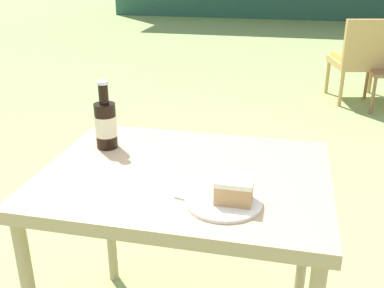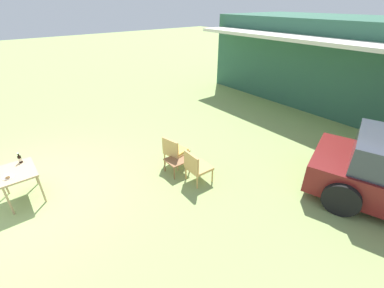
{
  "view_description": "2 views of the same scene",
  "coord_description": "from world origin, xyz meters",
  "px_view_note": "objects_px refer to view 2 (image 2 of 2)",
  "views": [
    {
      "loc": [
        0.29,
        -1.2,
        1.32
      ],
      "look_at": [
        0.0,
        0.1,
        0.76
      ],
      "focal_mm": 42.0,
      "sensor_mm": 36.0,
      "label": 1
    },
    {
      "loc": [
        5.61,
        0.16,
        3.76
      ],
      "look_at": [
        1.61,
        3.31,
        0.9
      ],
      "focal_mm": 24.0,
      "sensor_mm": 36.0,
      "label": 2
    }
  ],
  "objects_px": {
    "wicker_chair_plain": "(196,166)",
    "garden_side_table": "(177,161)",
    "patio_table": "(18,174)",
    "wicker_chair_cushioned": "(175,150)",
    "cake_on_plate": "(8,177)",
    "cola_bottle_near": "(20,159)"
  },
  "relations": [
    {
      "from": "wicker_chair_plain",
      "to": "garden_side_table",
      "type": "height_order",
      "value": "wicker_chair_plain"
    },
    {
      "from": "patio_table",
      "to": "wicker_chair_plain",
      "type": "bearing_deg",
      "value": 60.56
    },
    {
      "from": "cake_on_plate",
      "to": "cola_bottle_near",
      "type": "relative_size",
      "value": 0.89
    },
    {
      "from": "cake_on_plate",
      "to": "garden_side_table",
      "type": "bearing_deg",
      "value": 71.86
    },
    {
      "from": "garden_side_table",
      "to": "cola_bottle_near",
      "type": "xyz_separation_m",
      "value": [
        -1.54,
        -3.0,
        0.47
      ]
    },
    {
      "from": "wicker_chair_cushioned",
      "to": "wicker_chair_plain",
      "type": "xyz_separation_m",
      "value": [
        0.89,
        -0.02,
        0.01
      ]
    },
    {
      "from": "garden_side_table",
      "to": "patio_table",
      "type": "bearing_deg",
      "value": -111.57
    },
    {
      "from": "wicker_chair_cushioned",
      "to": "garden_side_table",
      "type": "height_order",
      "value": "wicker_chair_cushioned"
    },
    {
      "from": "wicker_chair_plain",
      "to": "garden_side_table",
      "type": "bearing_deg",
      "value": 13.77
    },
    {
      "from": "cake_on_plate",
      "to": "patio_table",
      "type": "bearing_deg",
      "value": 134.06
    },
    {
      "from": "wicker_chair_cushioned",
      "to": "patio_table",
      "type": "distance_m",
      "value": 3.42
    },
    {
      "from": "patio_table",
      "to": "cake_on_plate",
      "type": "xyz_separation_m",
      "value": [
        0.16,
        -0.16,
        0.1
      ]
    },
    {
      "from": "garden_side_table",
      "to": "cola_bottle_near",
      "type": "distance_m",
      "value": 3.41
    },
    {
      "from": "patio_table",
      "to": "wicker_chair_cushioned",
      "type": "bearing_deg",
      "value": 73.86
    },
    {
      "from": "patio_table",
      "to": "cola_bottle_near",
      "type": "bearing_deg",
      "value": 157.28
    },
    {
      "from": "wicker_chair_plain",
      "to": "garden_side_table",
      "type": "relative_size",
      "value": 1.61
    },
    {
      "from": "wicker_chair_plain",
      "to": "patio_table",
      "type": "bearing_deg",
      "value": 62.5
    },
    {
      "from": "cola_bottle_near",
      "to": "wicker_chair_cushioned",
      "type": "bearing_deg",
      "value": 68.31
    },
    {
      "from": "wicker_chair_plain",
      "to": "cola_bottle_near",
      "type": "bearing_deg",
      "value": 57.54
    },
    {
      "from": "cola_bottle_near",
      "to": "cake_on_plate",
      "type": "bearing_deg",
      "value": -32.16
    },
    {
      "from": "patio_table",
      "to": "cake_on_plate",
      "type": "relative_size",
      "value": 4.21
    },
    {
      "from": "garden_side_table",
      "to": "cake_on_plate",
      "type": "xyz_separation_m",
      "value": [
        -1.08,
        -3.29,
        0.41
      ]
    }
  ]
}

